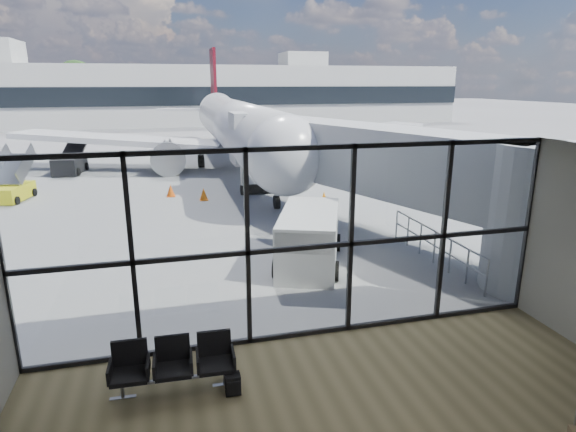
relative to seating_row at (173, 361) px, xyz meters
name	(u,v)px	position (x,y,z in m)	size (l,w,h in m)	color
ground	(192,141)	(2.92, 41.30, -0.58)	(220.00, 220.00, 0.00)	slate
lounge_shell	(403,335)	(2.92, -3.50, 2.07)	(12.02, 8.01, 4.51)	brown
glass_curtain_wall	(300,246)	(2.92, 1.30, 1.67)	(12.10, 0.12, 4.50)	white
jet_bridge	(373,164)	(7.82, 8.38, 2.18)	(8.00, 16.50, 4.33)	#9DA0A2
apron_railing	(435,242)	(8.52, 4.80, 0.14)	(0.06, 5.46, 1.11)	gray
far_terminal	(176,94)	(2.34, 63.27, 3.63)	(80.00, 12.20, 11.00)	#A8A7A3
tree_4	(34,86)	(-18.08, 73.30, 4.67)	(5.61, 5.61, 8.07)	#382619
tree_5	(77,81)	(-12.08, 73.30, 5.30)	(6.27, 6.27, 9.03)	#382619
seating_row	(173,361)	(0.00, 0.00, 0.00)	(2.36, 0.73, 1.05)	gray
backpack	(233,385)	(1.08, -0.51, -0.36)	(0.30, 0.28, 0.45)	black
airliner	(236,126)	(5.23, 26.40, 2.17)	(30.25, 34.97, 9.01)	silver
service_van	(309,238)	(4.46, 5.66, 0.33)	(3.14, 4.46, 1.78)	silver
belt_loader	(70,163)	(-5.90, 25.42, 0.06)	(1.96, 4.25, 1.90)	black
mobile_stairs	(11,190)	(-7.55, 18.08, -0.07)	(2.08, 3.27, 2.14)	gold
traffic_cone_a	(171,191)	(0.31, 16.85, -0.27)	(0.45, 0.45, 0.65)	#D04C0A
traffic_cone_b	(204,194)	(1.91, 15.61, -0.28)	(0.44, 0.44, 0.62)	orange
traffic_cone_c	(324,197)	(7.67, 13.64, -0.32)	(0.38, 0.38, 0.55)	orange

